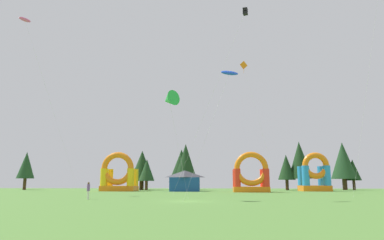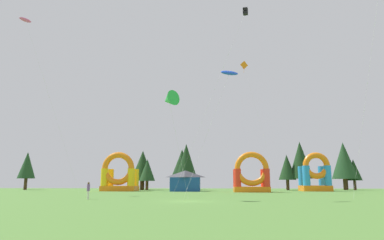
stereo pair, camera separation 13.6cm
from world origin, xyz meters
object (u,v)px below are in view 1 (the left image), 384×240
(kite_blue_parafoil, at_px, (230,73))
(kite_pink_parafoil, at_px, (25,20))
(inflatable_orange_dome, at_px, (251,178))
(kite_black_box, at_px, (245,13))
(inflatable_yellow_castle, at_px, (315,177))
(inflatable_blue_arch, at_px, (119,177))
(festival_tent, at_px, (185,181))
(person_left_edge, at_px, (88,189))
(kite_orange_diamond, at_px, (244,67))
(kite_green_delta, at_px, (169,100))

(kite_blue_parafoil, relative_size, kite_pink_parafoil, 0.51)
(inflatable_orange_dome, bearing_deg, kite_black_box, -96.45)
(inflatable_yellow_castle, relative_size, inflatable_blue_arch, 0.99)
(kite_blue_parafoil, height_order, kite_black_box, kite_black_box)
(inflatable_orange_dome, xyz_separation_m, festival_tent, (-11.75, 3.93, -0.54))
(kite_black_box, xyz_separation_m, festival_tent, (-9.85, 20.75, -22.49))
(kite_black_box, relative_size, person_left_edge, 14.30)
(inflatable_blue_arch, bearing_deg, kite_black_box, -43.94)
(person_left_edge, distance_m, festival_tent, 30.55)
(kite_pink_parafoil, bearing_deg, festival_tent, 34.58)
(kite_orange_diamond, relative_size, inflatable_yellow_castle, 3.26)
(inflatable_blue_arch, bearing_deg, festival_tent, -4.57)
(inflatable_yellow_castle, bearing_deg, kite_orange_diamond, -156.08)
(person_left_edge, height_order, inflatable_orange_dome, inflatable_orange_dome)
(kite_green_delta, bearing_deg, inflatable_blue_arch, 113.94)
(kite_pink_parafoil, relative_size, kite_green_delta, 2.39)
(kite_pink_parafoil, bearing_deg, inflatable_yellow_castle, 21.86)
(inflatable_orange_dome, bearing_deg, inflatable_yellow_castle, 28.59)
(kite_blue_parafoil, xyz_separation_m, inflatable_blue_arch, (-19.95, 30.21, -10.58))
(kite_blue_parafoil, xyz_separation_m, kite_green_delta, (-6.43, -0.25, -2.86))
(kite_blue_parafoil, distance_m, festival_tent, 32.12)
(kite_orange_diamond, distance_m, inflatable_yellow_castle, 24.78)
(kite_blue_parafoil, relative_size, kite_green_delta, 1.21)
(kite_blue_parafoil, bearing_deg, person_left_edge, -178.28)
(festival_tent, bearing_deg, kite_green_delta, -88.47)
(kite_orange_diamond, relative_size, inflatable_blue_arch, 3.22)
(inflatable_blue_arch, bearing_deg, person_left_edge, -80.12)
(kite_blue_parafoil, bearing_deg, kite_orange_diamond, 81.64)
(kite_green_delta, distance_m, inflatable_orange_dome, 28.87)
(kite_pink_parafoil, height_order, kite_black_box, kite_pink_parafoil)
(kite_blue_parafoil, height_order, inflatable_blue_arch, kite_blue_parafoil)
(person_left_edge, relative_size, inflatable_blue_arch, 0.24)
(kite_black_box, relative_size, inflatable_orange_dome, 3.66)
(kite_pink_parafoil, relative_size, inflatable_yellow_castle, 3.73)
(kite_orange_diamond, relative_size, kite_black_box, 0.94)
(kite_pink_parafoil, relative_size, festival_tent, 5.00)
(kite_blue_parafoil, height_order, kite_green_delta, kite_blue_parafoil)
(person_left_edge, xyz_separation_m, inflatable_yellow_castle, (31.81, 32.60, 1.68))
(kite_black_box, xyz_separation_m, person_left_edge, (-17.25, -8.88, -23.36))
(inflatable_yellow_castle, bearing_deg, festival_tent, -173.06)
(inflatable_blue_arch, bearing_deg, kite_orange_diamond, -9.45)
(kite_blue_parafoil, bearing_deg, inflatable_yellow_castle, 61.87)
(kite_orange_diamond, distance_m, person_left_edge, 39.04)
(kite_orange_diamond, height_order, festival_tent, kite_orange_diamond)
(kite_orange_diamond, xyz_separation_m, kite_green_delta, (-10.28, -26.49, -12.39))
(inflatable_blue_arch, relative_size, festival_tent, 1.36)
(kite_blue_parafoil, xyz_separation_m, kite_pink_parafoil, (-30.87, 12.88, 13.25))
(kite_green_delta, bearing_deg, kite_black_box, 43.80)
(kite_blue_parafoil, relative_size, person_left_edge, 7.81)
(kite_blue_parafoil, distance_m, person_left_edge, 19.02)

